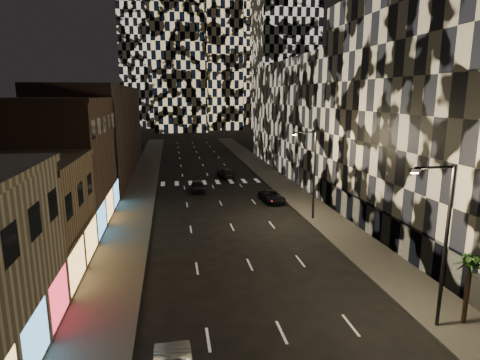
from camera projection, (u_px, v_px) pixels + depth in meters
name	position (u px, v px, depth m)	size (l,w,h in m)	color
sidewalk_left	(142.00, 184.00, 57.70)	(4.00, 120.00, 0.15)	#47443F
sidewalk_right	(276.00, 179.00, 61.00)	(4.00, 120.00, 0.15)	#47443F
curb_left	(157.00, 184.00, 58.05)	(0.20, 120.00, 0.15)	#4C4C47
curb_right	(263.00, 180.00, 60.66)	(0.20, 120.00, 0.15)	#4C4C47
retail_tan	(7.00, 222.00, 27.77)	(10.00, 10.00, 8.00)	#866B50
retail_brown	(54.00, 164.00, 39.41)	(10.00, 15.00, 12.00)	#4E362C
retail_filler_left	(99.00, 131.00, 64.75)	(10.00, 40.00, 14.00)	#4E362C
midrise_right	(460.00, 114.00, 35.80)	(16.00, 25.00, 22.00)	#232326
midrise_base	(373.00, 220.00, 36.50)	(0.60, 25.00, 3.00)	#383838
midrise_filler_right	(324.00, 117.00, 67.56)	(16.00, 40.00, 18.00)	#232326
streetlight_near	(442.00, 236.00, 21.07)	(2.55, 0.25, 9.00)	black
streetlight_far	(312.00, 169.00, 40.35)	(2.55, 0.25, 9.00)	black
car_dark_midlane	(198.00, 186.00, 53.23)	(1.78, 4.42, 1.50)	black
car_dark_oncoming	(226.00, 173.00, 62.45)	(2.03, 4.98, 1.45)	black
car_dark_rightlane	(272.00, 196.00, 48.30)	(2.24, 4.86, 1.35)	black
palm_tree	(470.00, 267.00, 21.76)	(2.03, 2.04, 4.00)	#47331E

